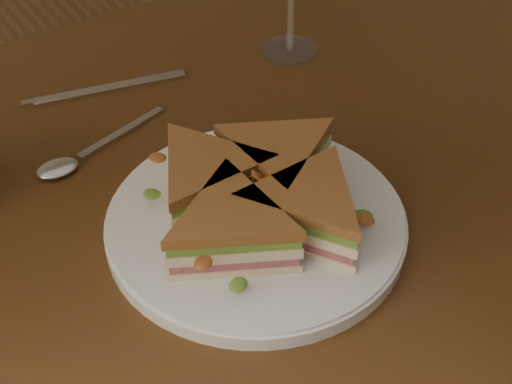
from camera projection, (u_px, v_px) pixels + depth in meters
table at (223, 220)px, 0.89m from camera, size 1.20×0.80×0.75m
plate at (256, 223)px, 0.73m from camera, size 0.31×0.31×0.02m
sandwich_wedges at (256, 196)px, 0.71m from camera, size 0.29×0.29×0.06m
crisps_mound at (256, 199)px, 0.71m from camera, size 0.09×0.09×0.05m
spoon at (74, 160)px, 0.82m from camera, size 0.18×0.06×0.01m
knife at (100, 90)px, 0.93m from camera, size 0.21×0.06×0.00m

